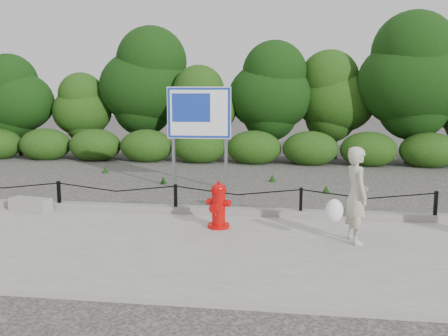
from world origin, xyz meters
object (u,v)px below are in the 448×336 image
concrete_block (30,205)px  advertising_sign (199,117)px  fire_hydrant (218,206)px  pedestrian (355,196)px

concrete_block → advertising_sign: bearing=47.4°
fire_hydrant → pedestrian: 2.39m
concrete_block → pedestrian: bearing=-10.7°
fire_hydrant → concrete_block: (-4.02, 0.66, -0.27)m
pedestrian → advertising_sign: bearing=23.4°
fire_hydrant → advertising_sign: 4.23m
concrete_block → advertising_sign: 4.64m
advertising_sign → pedestrian: bearing=-53.8°
fire_hydrant → pedestrian: size_ratio=0.54×
advertising_sign → fire_hydrant: bearing=-75.8°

